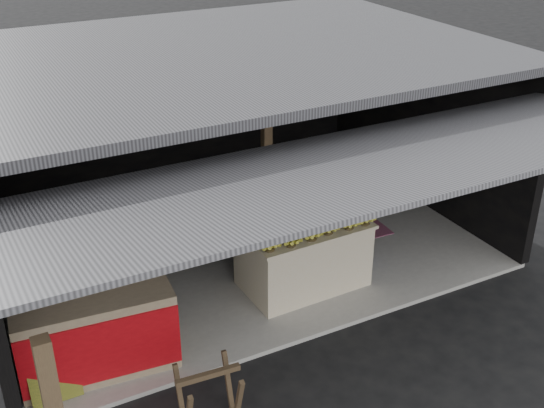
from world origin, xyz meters
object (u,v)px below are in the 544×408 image
white_crate (282,225)px  sawhorse (209,391)px  neighbor_stall (95,328)px  banana_table (303,254)px  plastic_chair (351,181)px  water_barrel (349,245)px

white_crate → sawhorse: 3.38m
neighbor_stall → white_crate: bearing=26.9°
banana_table → plastic_chair: bearing=39.2°
water_barrel → plastic_chair: (0.88, 1.29, 0.30)m
water_barrel → plastic_chair: bearing=55.6°
water_barrel → plastic_chair: plastic_chair is taller
white_crate → plastic_chair: 1.84m
banana_table → sawhorse: size_ratio=2.48×
neighbor_stall → sawhorse: size_ratio=2.61×
sawhorse → banana_table: bearing=43.3°
water_barrel → plastic_chair: 1.59m
white_crate → water_barrel: bearing=-29.5°
white_crate → water_barrel: 1.01m
white_crate → sawhorse: white_crate is taller
neighbor_stall → water_barrel: size_ratio=3.86×
water_barrel → neighbor_stall: bearing=-170.5°
neighbor_stall → plastic_chair: 5.09m
neighbor_stall → water_barrel: bearing=14.7°
plastic_chair → white_crate: bearing=-172.8°
banana_table → neighbor_stall: size_ratio=0.95×
neighbor_stall → water_barrel: (3.82, 0.64, -0.30)m
white_crate → plastic_chair: size_ratio=1.07×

